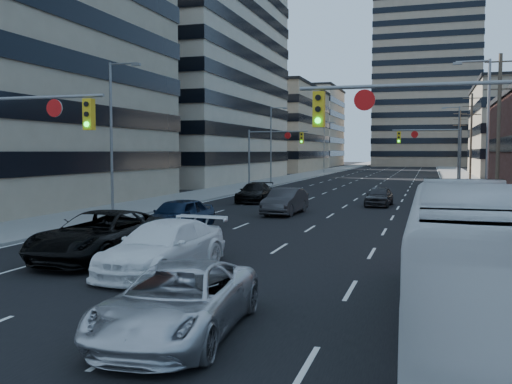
{
  "coord_description": "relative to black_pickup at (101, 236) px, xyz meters",
  "views": [
    {
      "loc": [
        7.44,
        -9.59,
        3.85
      ],
      "look_at": [
        0.68,
        12.51,
        2.2
      ],
      "focal_mm": 40.0,
      "sensor_mm": 36.0,
      "label": 1
    }
  ],
  "objects": [
    {
      "name": "ground",
      "position": [
        3.71,
        -7.98,
        -0.86
      ],
      "size": [
        400.0,
        400.0,
        0.0
      ],
      "primitive_type": "plane",
      "color": "black",
      "rests_on": "ground"
    },
    {
      "name": "road_surface",
      "position": [
        3.71,
        122.02,
        -0.85
      ],
      "size": [
        18.0,
        300.0,
        0.02
      ],
      "primitive_type": "cube",
      "color": "black",
      "rests_on": "ground"
    },
    {
      "name": "sidewalk_left",
      "position": [
        -7.79,
        122.02,
        -0.79
      ],
      "size": [
        5.0,
        300.0,
        0.15
      ],
      "primitive_type": "cube",
      "color": "slate",
      "rests_on": "ground"
    },
    {
      "name": "sidewalk_right",
      "position": [
        15.21,
        122.02,
        -0.79
      ],
      "size": [
        5.0,
        300.0,
        0.15
      ],
      "primitive_type": "cube",
      "color": "slate",
      "rests_on": "ground"
    },
    {
      "name": "office_left_mid",
      "position": [
        -23.29,
        52.02,
        13.14
      ],
      "size": [
        26.0,
        34.0,
        28.0
      ],
      "primitive_type": "cube",
      "color": "#ADA089",
      "rests_on": "ground"
    },
    {
      "name": "office_left_far",
      "position": [
        -20.29,
        92.02,
        7.14
      ],
      "size": [
        20.0,
        30.0,
        16.0
      ],
      "primitive_type": "cube",
      "color": "gray",
      "rests_on": "ground"
    },
    {
      "name": "apartment_tower",
      "position": [
        9.71,
        142.02,
        28.14
      ],
      "size": [
        26.0,
        26.0,
        58.0
      ],
      "primitive_type": "cube",
      "color": "gray",
      "rests_on": "ground"
    },
    {
      "name": "bg_block_left",
      "position": [
        -24.29,
        132.02,
        9.14
      ],
      "size": [
        24.0,
        24.0,
        20.0
      ],
      "primitive_type": "cube",
      "color": "#ADA089",
      "rests_on": "ground"
    },
    {
      "name": "signal_near_left",
      "position": [
        -3.75,
        0.02,
        3.46
      ],
      "size": [
        6.59,
        0.33,
        6.0
      ],
      "color": "slate",
      "rests_on": "ground"
    },
    {
      "name": "signal_near_right",
      "position": [
        11.16,
        0.02,
        3.46
      ],
      "size": [
        6.59,
        0.33,
        6.0
      ],
      "color": "slate",
      "rests_on": "ground"
    },
    {
      "name": "signal_far_left",
      "position": [
        -3.97,
        37.02,
        3.44
      ],
      "size": [
        6.09,
        0.33,
        6.0
      ],
      "color": "slate",
      "rests_on": "ground"
    },
    {
      "name": "signal_far_right",
      "position": [
        11.39,
        37.02,
        3.44
      ],
      "size": [
        6.09,
        0.33,
        6.0
      ],
      "color": "slate",
      "rests_on": "ground"
    },
    {
      "name": "utility_pole_block",
      "position": [
        15.91,
        28.02,
        4.91
      ],
      "size": [
        2.2,
        0.28,
        11.0
      ],
      "color": "#4C3D2D",
      "rests_on": "ground"
    },
    {
      "name": "utility_pole_midblock",
      "position": [
        15.91,
        58.02,
        4.91
      ],
      "size": [
        2.2,
        0.28,
        11.0
      ],
      "color": "#4C3D2D",
      "rests_on": "ground"
    },
    {
      "name": "utility_pole_distant",
      "position": [
        15.91,
        88.02,
        4.91
      ],
      "size": [
        2.2,
        0.28,
        11.0
      ],
      "color": "#4C3D2D",
      "rests_on": "ground"
    },
    {
      "name": "streetlight_left_near",
      "position": [
        -6.63,
        12.02,
        4.19
      ],
      "size": [
        2.03,
        0.22,
        9.0
      ],
      "color": "slate",
      "rests_on": "ground"
    },
    {
      "name": "streetlight_left_mid",
      "position": [
        -6.63,
        47.02,
        4.19
      ],
      "size": [
        2.03,
        0.22,
        9.0
      ],
      "color": "slate",
      "rests_on": "ground"
    },
    {
      "name": "streetlight_left_far",
      "position": [
        -6.63,
        82.02,
        4.19
      ],
      "size": [
        2.03,
        0.22,
        9.0
      ],
      "color": "slate",
      "rests_on": "ground"
    },
    {
      "name": "streetlight_right_near",
      "position": [
        14.05,
        17.02,
        4.19
      ],
      "size": [
        2.03,
        0.22,
        9.0
      ],
      "color": "slate",
      "rests_on": "ground"
    },
    {
      "name": "streetlight_right_far",
      "position": [
        14.05,
        52.02,
        4.19
      ],
      "size": [
        2.03,
        0.22,
        9.0
      ],
      "color": "slate",
      "rests_on": "ground"
    },
    {
      "name": "black_pickup",
      "position": [
        0.0,
        0.0,
        0.0
      ],
      "size": [
        3.02,
        6.29,
        1.73
      ],
      "primitive_type": "imported",
      "rotation": [
        0.0,
        0.0,
        -0.03
      ],
      "color": "black",
      "rests_on": "ground"
    },
    {
      "name": "white_van",
      "position": [
        3.09,
        -1.34,
        -0.05
      ],
      "size": [
        2.82,
        5.79,
        1.62
      ],
      "primitive_type": "imported",
      "rotation": [
        0.0,
        0.0,
        -0.1
      ],
      "color": "white",
      "rests_on": "ground"
    },
    {
      "name": "silver_suv",
      "position": [
        6.17,
        -6.86,
        -0.13
      ],
      "size": [
        2.81,
        5.45,
        1.47
      ],
      "primitive_type": "imported",
      "rotation": [
        0.0,
        0.0,
        0.07
      ],
      "color": "silver",
      "rests_on": "ground"
    },
    {
      "name": "transit_bus",
      "position": [
        12.11,
        -4.62,
        0.71
      ],
      "size": [
        2.71,
        11.34,
        3.15
      ],
      "primitive_type": "imported",
      "rotation": [
        0.0,
        0.0,
        0.0
      ],
      "color": "silver",
      "rests_on": "ground"
    },
    {
      "name": "sedan_blue",
      "position": [
        -0.23,
        6.95,
        -0.05
      ],
      "size": [
        2.43,
        4.98,
        1.64
      ],
      "primitive_type": "imported",
      "rotation": [
        0.0,
        0.0,
        -0.11
      ],
      "color": "black",
      "rests_on": "ground"
    },
    {
      "name": "sedan_grey_center",
      "position": [
        2.71,
        16.07,
        -0.06
      ],
      "size": [
        1.94,
        4.94,
        1.6
      ],
      "primitive_type": "imported",
      "rotation": [
        0.0,
        0.0,
        -0.05
      ],
      "color": "#2E2D30",
      "rests_on": "ground"
    },
    {
      "name": "sedan_black_far",
      "position": [
        -1.49,
        23.38,
        -0.13
      ],
      "size": [
        2.24,
        5.12,
        1.46
      ],
      "primitive_type": "imported",
      "rotation": [
        0.0,
        0.0,
        0.04
      ],
      "color": "black",
      "rests_on": "ground"
    },
    {
      "name": "sedan_grey_right",
      "position": [
        7.75,
        23.12,
        -0.16
      ],
      "size": [
        1.89,
        4.21,
        1.4
      ],
      "primitive_type": "imported",
      "rotation": [
        0.0,
        0.0,
        -0.06
      ],
      "color": "#2C2C2E",
      "rests_on": "ground"
    }
  ]
}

